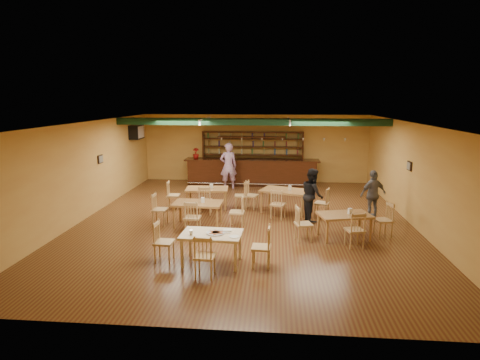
# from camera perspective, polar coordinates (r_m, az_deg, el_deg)

# --- Properties ---
(floor) EXTENTS (12.00, 12.00, 0.00)m
(floor) POSITION_cam_1_polar(r_m,az_deg,el_deg) (12.46, 0.70, -5.76)
(floor) COLOR #562B18
(floor) RESTS_ON ground
(ceiling_beam) EXTENTS (10.00, 0.30, 0.25)m
(ceiling_beam) POSITION_cam_1_polar(r_m,az_deg,el_deg) (14.71, 1.56, 8.30)
(ceiling_beam) COLOR black
(ceiling_beam) RESTS_ON ceiling
(track_rail_left) EXTENTS (0.05, 2.50, 0.05)m
(track_rail_left) POSITION_cam_1_polar(r_m,az_deg,el_deg) (15.51, -5.03, 8.69)
(track_rail_left) COLOR silver
(track_rail_left) RESTS_ON ceiling
(track_rail_right) EXTENTS (0.05, 2.50, 0.05)m
(track_rail_right) POSITION_cam_1_polar(r_m,az_deg,el_deg) (15.29, 7.01, 8.61)
(track_rail_right) COLOR silver
(track_rail_right) RESTS_ON ceiling
(ac_unit) EXTENTS (0.34, 0.70, 0.48)m
(ac_unit) POSITION_cam_1_polar(r_m,az_deg,el_deg) (17.09, -14.54, 6.65)
(ac_unit) COLOR silver
(ac_unit) RESTS_ON wall_left
(picture_left) EXTENTS (0.04, 0.34, 0.28)m
(picture_left) POSITION_cam_1_polar(r_m,az_deg,el_deg) (14.28, -19.30, 2.82)
(picture_left) COLOR black
(picture_left) RESTS_ON wall_left
(picture_right) EXTENTS (0.04, 0.34, 0.28)m
(picture_right) POSITION_cam_1_polar(r_m,az_deg,el_deg) (13.17, 23.01, 1.86)
(picture_right) COLOR black
(picture_right) RESTS_ON wall_right
(bar_counter) EXTENTS (5.77, 0.85, 1.13)m
(bar_counter) POSITION_cam_1_polar(r_m,az_deg,el_deg) (17.33, 1.67, 1.12)
(bar_counter) COLOR black
(bar_counter) RESTS_ON ground
(back_bar_hutch) EXTENTS (4.46, 0.40, 2.28)m
(back_bar_hutch) POSITION_cam_1_polar(r_m,az_deg,el_deg) (17.85, 1.80, 3.30)
(back_bar_hutch) COLOR black
(back_bar_hutch) RESTS_ON ground
(poinsettia) EXTENTS (0.33, 0.33, 0.46)m
(poinsettia) POSITION_cam_1_polar(r_m,az_deg,el_deg) (17.51, -6.31, 3.81)
(poinsettia) COLOR maroon
(poinsettia) RESTS_ON bar_counter
(dining_table_a) EXTENTS (1.48, 0.95, 0.71)m
(dining_table_a) POSITION_cam_1_polar(r_m,az_deg,el_deg) (13.73, -4.71, -2.62)
(dining_table_a) COLOR #9E6538
(dining_table_a) RESTS_ON ground
(dining_table_b) EXTENTS (1.76, 1.38, 0.77)m
(dining_table_b) POSITION_cam_1_polar(r_m,az_deg,el_deg) (13.27, 6.45, -3.02)
(dining_table_b) COLOR #9E6538
(dining_table_b) RESTS_ON ground
(dining_table_c) EXTENTS (1.45, 0.90, 0.71)m
(dining_table_c) POSITION_cam_1_polar(r_m,az_deg,el_deg) (11.93, -6.00, -4.84)
(dining_table_c) COLOR #9E6538
(dining_table_c) RESTS_ON ground
(dining_table_d) EXTENTS (1.51, 1.12, 0.68)m
(dining_table_d) POSITION_cam_1_polar(r_m,az_deg,el_deg) (11.18, 14.60, -6.39)
(dining_table_d) COLOR #9E6538
(dining_table_d) RESTS_ON ground
(near_table) EXTENTS (1.40, 0.94, 0.73)m
(near_table) POSITION_cam_1_polar(r_m,az_deg,el_deg) (9.25, -4.04, -9.71)
(near_table) COLOR #CDB189
(near_table) RESTS_ON ground
(pizza_tray) EXTENTS (0.45, 0.45, 0.01)m
(pizza_tray) POSITION_cam_1_polar(r_m,az_deg,el_deg) (9.11, -3.47, -7.56)
(pizza_tray) COLOR silver
(pizza_tray) RESTS_ON near_table
(parmesan_shaker) EXTENTS (0.08, 0.08, 0.11)m
(parmesan_shaker) POSITION_cam_1_polar(r_m,az_deg,el_deg) (9.05, -6.98, -7.44)
(parmesan_shaker) COLOR #EAE5C6
(parmesan_shaker) RESTS_ON near_table
(napkin_stack) EXTENTS (0.22, 0.17, 0.03)m
(napkin_stack) POSITION_cam_1_polar(r_m,az_deg,el_deg) (9.26, -1.80, -7.17)
(napkin_stack) COLOR white
(napkin_stack) RESTS_ON near_table
(pizza_server) EXTENTS (0.33, 0.15, 0.00)m
(pizza_server) POSITION_cam_1_polar(r_m,az_deg,el_deg) (9.13, -2.52, -7.44)
(pizza_server) COLOR silver
(pizza_server) RESTS_ON pizza_tray
(side_plate) EXTENTS (0.23, 0.23, 0.01)m
(side_plate) POSITION_cam_1_polar(r_m,az_deg,el_deg) (8.87, -0.84, -8.07)
(side_plate) COLOR white
(side_plate) RESTS_ON near_table
(patron_bar) EXTENTS (0.79, 0.62, 1.93)m
(patron_bar) POSITION_cam_1_polar(r_m,az_deg,el_deg) (16.53, -1.67, 2.01)
(patron_bar) COLOR #9C54B7
(patron_bar) RESTS_ON ground
(patron_right_a) EXTENTS (0.76, 0.90, 1.63)m
(patron_right_a) POSITION_cam_1_polar(r_m,az_deg,el_deg) (12.44, 10.26, -2.08)
(patron_right_a) COLOR black
(patron_right_a) RESTS_ON ground
(patron_right_b) EXTENTS (0.97, 0.69, 1.53)m
(patron_right_b) POSITION_cam_1_polar(r_m,az_deg,el_deg) (13.20, 18.43, -1.94)
(patron_right_b) COLOR slate
(patron_right_b) RESTS_ON ground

